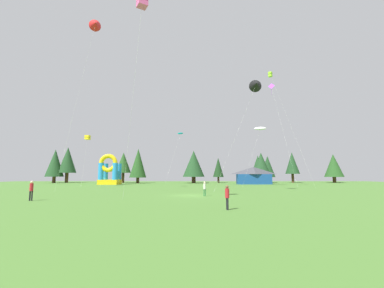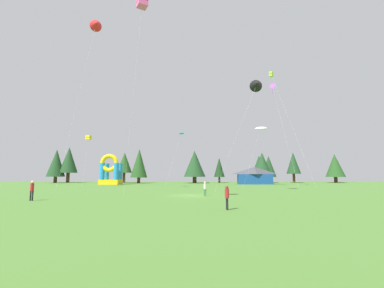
# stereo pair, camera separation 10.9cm
# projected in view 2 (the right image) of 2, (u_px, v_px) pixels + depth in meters

# --- Properties ---
(ground_plane) EXTENTS (120.00, 120.00, 0.00)m
(ground_plane) POSITION_uv_depth(u_px,v_px,m) (191.00, 196.00, 29.04)
(ground_plane) COLOR #47752D
(kite_red_delta) EXTENTS (5.03, 3.04, 26.39)m
(kite_red_delta) POSITION_uv_depth(u_px,v_px,m) (96.00, 24.00, 39.89)
(kite_red_delta) COLOR red
(kite_red_delta) RESTS_ON ground_plane
(kite_teal_parafoil) EXTENTS (4.05, 4.87, 12.37)m
(kite_teal_parafoil) POSITION_uv_depth(u_px,v_px,m) (181.00, 133.00, 60.68)
(kite_teal_parafoil) COLOR #0C7F7A
(kite_teal_parafoil) RESTS_ON ground_plane
(kite_white_parafoil) EXTENTS (5.96, 3.17, 12.39)m
(kite_white_parafoil) POSITION_uv_depth(u_px,v_px,m) (261.00, 128.00, 53.01)
(kite_white_parafoil) COLOR white
(kite_white_parafoil) RESTS_ON ground_plane
(kite_black_delta) EXTENTS (6.92, 1.86, 15.73)m
(kite_black_delta) POSITION_uv_depth(u_px,v_px,m) (257.00, 84.00, 36.03)
(kite_black_delta) COLOR black
(kite_black_delta) RESTS_ON ground_plane
(kite_lime_box) EXTENTS (6.20, 4.52, 22.28)m
(kite_lime_box) POSITION_uv_depth(u_px,v_px,m) (271.00, 75.00, 50.57)
(kite_lime_box) COLOR #8CD826
(kite_lime_box) RESTS_ON ground_plane
(kite_purple_diamond) EXTENTS (2.70, 6.46, 21.58)m
(kite_purple_diamond) POSITION_uv_depth(u_px,v_px,m) (273.00, 88.00, 55.50)
(kite_purple_diamond) COLOR purple
(kite_purple_diamond) RESTS_ON ground_plane
(kite_yellow_box) EXTENTS (0.96, 2.01, 10.08)m
(kite_yellow_box) POSITION_uv_depth(u_px,v_px,m) (89.00, 138.00, 51.64)
(kite_yellow_box) COLOR yellow
(kite_yellow_box) RESTS_ON ground_plane
(kite_pink_box) EXTENTS (2.78, 4.42, 18.00)m
(kite_pink_box) POSITION_uv_depth(u_px,v_px,m) (142.00, 2.00, 22.85)
(kite_pink_box) COLOR #EA599E
(kite_pink_box) RESTS_ON ground_plane
(person_left_edge) EXTENTS (0.31, 0.31, 1.57)m
(person_left_edge) POSITION_uv_depth(u_px,v_px,m) (205.00, 188.00, 28.25)
(person_left_edge) COLOR #33723F
(person_left_edge) RESTS_ON ground_plane
(person_near_camera) EXTENTS (0.35, 0.35, 1.79)m
(person_near_camera) POSITION_uv_depth(u_px,v_px,m) (32.00, 189.00, 23.55)
(person_near_camera) COLOR black
(person_near_camera) RESTS_ON ground_plane
(person_midfield) EXTENTS (0.33, 0.33, 1.64)m
(person_midfield) POSITION_uv_depth(u_px,v_px,m) (227.00, 195.00, 17.46)
(person_midfield) COLOR black
(person_midfield) RESTS_ON ground_plane
(inflatable_red_slide) EXTENTS (4.46, 4.34, 7.06)m
(inflatable_red_slide) POSITION_uv_depth(u_px,v_px,m) (110.00, 173.00, 60.77)
(inflatable_red_slide) COLOR yellow
(inflatable_red_slide) RESTS_ON ground_plane
(festival_tent) EXTENTS (7.95, 3.04, 4.12)m
(festival_tent) POSITION_uv_depth(u_px,v_px,m) (255.00, 176.00, 62.18)
(festival_tent) COLOR #19478C
(festival_tent) RESTS_ON ground_plane
(tree_row_0) EXTENTS (4.85, 4.85, 9.32)m
(tree_row_0) POSITION_uv_depth(u_px,v_px,m) (56.00, 163.00, 72.48)
(tree_row_0) COLOR #4C331E
(tree_row_0) RESTS_ON ground_plane
(tree_row_1) EXTENTS (4.96, 4.96, 10.07)m
(tree_row_1) POSITION_uv_depth(u_px,v_px,m) (69.00, 160.00, 73.83)
(tree_row_1) COLOR #4C331E
(tree_row_1) RESTS_ON ground_plane
(tree_row_2) EXTENTS (4.30, 4.30, 8.47)m
(tree_row_2) POSITION_uv_depth(u_px,v_px,m) (124.00, 163.00, 72.65)
(tree_row_2) COLOR #4C331E
(tree_row_2) RESTS_ON ground_plane
(tree_row_3) EXTENTS (4.47, 4.47, 9.25)m
(tree_row_3) POSITION_uv_depth(u_px,v_px,m) (139.00, 163.00, 69.82)
(tree_row_3) COLOR #4C331E
(tree_row_3) RESTS_ON ground_plane
(tree_row_4) EXTENTS (5.91, 5.91, 8.84)m
(tree_row_4) POSITION_uv_depth(u_px,v_px,m) (195.00, 164.00, 71.04)
(tree_row_4) COLOR #4C331E
(tree_row_4) RESTS_ON ground_plane
(tree_row_5) EXTENTS (3.03, 3.03, 6.99)m
(tree_row_5) POSITION_uv_depth(u_px,v_px,m) (219.00, 167.00, 73.01)
(tree_row_5) COLOR #4C331E
(tree_row_5) RESTS_ON ground_plane
(tree_row_6) EXTENTS (4.72, 4.72, 8.24)m
(tree_row_6) POSITION_uv_depth(u_px,v_px,m) (262.00, 164.00, 70.05)
(tree_row_6) COLOR #4C331E
(tree_row_6) RESTS_ON ground_plane
(tree_row_7) EXTENTS (3.70, 3.70, 7.80)m
(tree_row_7) POSITION_uv_depth(u_px,v_px,m) (259.00, 165.00, 75.07)
(tree_row_7) COLOR #4C331E
(tree_row_7) RESTS_ON ground_plane
(tree_row_8) EXTENTS (4.05, 4.05, 7.53)m
(tree_row_8) POSITION_uv_depth(u_px,v_px,m) (269.00, 166.00, 72.59)
(tree_row_8) COLOR #4C331E
(tree_row_8) RESTS_ON ground_plane
(tree_row_9) EXTENTS (3.89, 3.89, 8.57)m
(tree_row_9) POSITION_uv_depth(u_px,v_px,m) (293.00, 163.00, 73.27)
(tree_row_9) COLOR #4C331E
(tree_row_9) RESTS_ON ground_plane
(tree_row_10) EXTENTS (5.16, 5.16, 8.11)m
(tree_row_10) POSITION_uv_depth(u_px,v_px,m) (335.00, 166.00, 73.74)
(tree_row_10) COLOR #4C331E
(tree_row_10) RESTS_ON ground_plane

